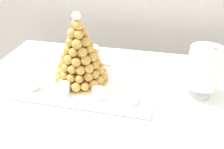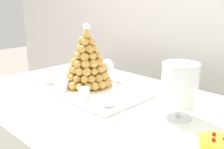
% 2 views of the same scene
% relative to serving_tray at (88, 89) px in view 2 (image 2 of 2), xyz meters
% --- Properties ---
extents(backdrop_wall, '(4.80, 0.10, 2.50)m').
position_rel_serving_tray_xyz_m(backdrop_wall, '(0.25, 0.84, 0.47)').
color(backdrop_wall, silver).
rests_on(backdrop_wall, ground_plane).
extents(buffet_table, '(1.65, 0.94, 0.78)m').
position_rel_serving_tray_xyz_m(buffet_table, '(0.25, -0.04, -0.11)').
color(buffet_table, brown).
rests_on(buffet_table, ground_plane).
extents(serving_tray, '(0.65, 0.37, 0.02)m').
position_rel_serving_tray_xyz_m(serving_tray, '(0.00, 0.00, 0.00)').
color(serving_tray, white).
rests_on(serving_tray, buffet_table).
extents(croquembouche, '(0.27, 0.27, 0.35)m').
position_rel_serving_tray_xyz_m(croquembouche, '(-0.04, 0.03, 0.14)').
color(croquembouche, tan).
rests_on(croquembouche, serving_tray).
extents(dessert_cup_left, '(0.05, 0.05, 0.06)m').
position_rel_serving_tray_xyz_m(dessert_cup_left, '(-0.24, -0.09, 0.03)').
color(dessert_cup_left, silver).
rests_on(dessert_cup_left, serving_tray).
extents(dessert_cup_mid_left, '(0.05, 0.05, 0.06)m').
position_rel_serving_tray_xyz_m(dessert_cup_mid_left, '(-0.08, -0.10, 0.03)').
color(dessert_cup_mid_left, silver).
rests_on(dessert_cup_mid_left, serving_tray).
extents(dessert_cup_centre, '(0.06, 0.06, 0.05)m').
position_rel_serving_tray_xyz_m(dessert_cup_centre, '(0.08, -0.10, 0.03)').
color(dessert_cup_centre, silver).
rests_on(dessert_cup_centre, serving_tray).
extents(dessert_cup_mid_right, '(0.06, 0.06, 0.05)m').
position_rel_serving_tray_xyz_m(dessert_cup_mid_right, '(0.24, -0.08, 0.03)').
color(dessert_cup_mid_right, silver).
rests_on(dessert_cup_mid_right, serving_tray).
extents(macaron_goblet, '(0.15, 0.15, 0.24)m').
position_rel_serving_tray_xyz_m(macaron_goblet, '(0.53, 0.04, 0.14)').
color(macaron_goblet, white).
rests_on(macaron_goblet, buffet_table).
extents(fruit_tart_plate, '(0.20, 0.20, 0.05)m').
position_rel_serving_tray_xyz_m(fruit_tart_plate, '(0.75, -0.09, 0.01)').
color(fruit_tart_plate, white).
rests_on(fruit_tart_plate, buffet_table).
extents(wine_glass, '(0.07, 0.07, 0.15)m').
position_rel_serving_tray_xyz_m(wine_glass, '(0.00, 0.15, 0.10)').
color(wine_glass, silver).
rests_on(wine_glass, buffet_table).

